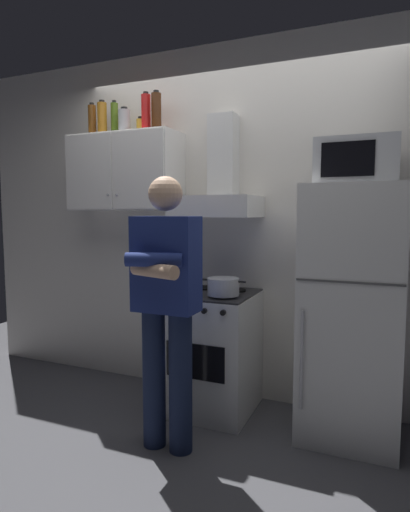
{
  "coord_description": "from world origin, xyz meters",
  "views": [
    {
      "loc": [
        1.08,
        -2.55,
        1.42
      ],
      "look_at": [
        0.0,
        0.0,
        1.15
      ],
      "focal_mm": 29.96,
      "sensor_mm": 36.0,
      "label": 1
    }
  ],
  "objects_px": {
    "cooking_pot": "(223,287)",
    "bottle_spice_jar": "(140,126)",
    "person_standing": "(166,303)",
    "bottle_canister_steel": "(124,122)",
    "bottle_beer_brown": "(92,121)",
    "bottle_soda_red": "(146,113)",
    "bottle_rum_dark": "(156,112)",
    "bottle_liquor_amber": "(102,119)",
    "bottle_olive_oil": "(115,119)",
    "microwave": "(357,162)",
    "range_hood": "(219,190)",
    "stove_oven": "(212,351)",
    "upper_cabinet": "(125,173)",
    "refrigerator": "(351,313)"
  },
  "relations": [
    {
      "from": "person_standing",
      "to": "cooking_pot",
      "type": "distance_m",
      "value": 0.52
    },
    {
      "from": "bottle_liquor_amber",
      "to": "range_hood",
      "type": "bearing_deg",
      "value": 0.79
    },
    {
      "from": "upper_cabinet",
      "to": "bottle_olive_oil",
      "type": "height_order",
      "value": "bottle_olive_oil"
    },
    {
      "from": "refrigerator",
      "to": "bottle_olive_oil",
      "type": "distance_m",
      "value": 2.31
    },
    {
      "from": "range_hood",
      "to": "bottle_spice_jar",
      "type": "xyz_separation_m",
      "value": [
        -0.68,
        0.04,
        0.51
      ]
    },
    {
      "from": "stove_oven",
      "to": "bottle_liquor_amber",
      "type": "distance_m",
      "value": 2.02
    },
    {
      "from": "person_standing",
      "to": "bottle_canister_steel",
      "type": "bearing_deg",
      "value": 135.82
    },
    {
      "from": "person_standing",
      "to": "bottle_liquor_amber",
      "type": "height_order",
      "value": "bottle_liquor_amber"
    },
    {
      "from": "stove_oven",
      "to": "bottle_beer_brown",
      "type": "height_order",
      "value": "bottle_beer_brown"
    },
    {
      "from": "range_hood",
      "to": "bottle_canister_steel",
      "type": "relative_size",
      "value": 3.69
    },
    {
      "from": "stove_oven",
      "to": "bottle_liquor_amber",
      "type": "relative_size",
      "value": 3.15
    },
    {
      "from": "person_standing",
      "to": "bottle_soda_red",
      "type": "bearing_deg",
      "value": 127.05
    },
    {
      "from": "range_hood",
      "to": "bottle_soda_red",
      "type": "distance_m",
      "value": 0.84
    },
    {
      "from": "refrigerator",
      "to": "bottle_soda_red",
      "type": "height_order",
      "value": "bottle_soda_red"
    },
    {
      "from": "upper_cabinet",
      "to": "bottle_beer_brown",
      "type": "distance_m",
      "value": 0.53
    },
    {
      "from": "microwave",
      "to": "bottle_olive_oil",
      "type": "height_order",
      "value": "bottle_olive_oil"
    },
    {
      "from": "upper_cabinet",
      "to": "stove_oven",
      "type": "height_order",
      "value": "upper_cabinet"
    },
    {
      "from": "cooking_pot",
      "to": "bottle_beer_brown",
      "type": "distance_m",
      "value": 1.77
    },
    {
      "from": "range_hood",
      "to": "cooking_pot",
      "type": "xyz_separation_m",
      "value": [
        0.13,
        -0.25,
        -0.66
      ]
    },
    {
      "from": "cooking_pot",
      "to": "bottle_rum_dark",
      "type": "relative_size",
      "value": 1.07
    },
    {
      "from": "bottle_olive_oil",
      "to": "bottle_liquor_amber",
      "type": "bearing_deg",
      "value": -161.33
    },
    {
      "from": "refrigerator",
      "to": "bottle_liquor_amber",
      "type": "height_order",
      "value": "bottle_liquor_amber"
    },
    {
      "from": "cooking_pot",
      "to": "bottle_spice_jar",
      "type": "distance_m",
      "value": 1.46
    },
    {
      "from": "range_hood",
      "to": "bottle_soda_red",
      "type": "xyz_separation_m",
      "value": [
        -0.6,
        -0.01,
        0.6
      ]
    },
    {
      "from": "refrigerator",
      "to": "bottle_beer_brown",
      "type": "distance_m",
      "value": 2.48
    },
    {
      "from": "bottle_beer_brown",
      "to": "range_hood",
      "type": "bearing_deg",
      "value": -0.08
    },
    {
      "from": "bottle_soda_red",
      "to": "bottle_rum_dark",
      "type": "distance_m",
      "value": 0.1
    },
    {
      "from": "upper_cabinet",
      "to": "bottle_soda_red",
      "type": "height_order",
      "value": "bottle_soda_red"
    },
    {
      "from": "range_hood",
      "to": "refrigerator",
      "type": "height_order",
      "value": "range_hood"
    },
    {
      "from": "bottle_spice_jar",
      "to": "upper_cabinet",
      "type": "bearing_deg",
      "value": -159.27
    },
    {
      "from": "cooking_pot",
      "to": "bottle_liquor_amber",
      "type": "height_order",
      "value": "bottle_liquor_amber"
    },
    {
      "from": "person_standing",
      "to": "bottle_beer_brown",
      "type": "distance_m",
      "value": 1.81
    },
    {
      "from": "cooking_pot",
      "to": "bottle_spice_jar",
      "type": "relative_size",
      "value": 2.35
    },
    {
      "from": "bottle_liquor_amber",
      "to": "bottle_canister_steel",
      "type": "height_order",
      "value": "bottle_liquor_amber"
    },
    {
      "from": "range_hood",
      "to": "bottle_spice_jar",
      "type": "bearing_deg",
      "value": 176.29
    },
    {
      "from": "upper_cabinet",
      "to": "cooking_pot",
      "type": "height_order",
      "value": "upper_cabinet"
    },
    {
      "from": "range_hood",
      "to": "bottle_rum_dark",
      "type": "bearing_deg",
      "value": -177.23
    },
    {
      "from": "bottle_beer_brown",
      "to": "person_standing",
      "type": "bearing_deg",
      "value": -34.71
    },
    {
      "from": "bottle_olive_oil",
      "to": "bottle_liquor_amber",
      "type": "height_order",
      "value": "bottle_liquor_amber"
    },
    {
      "from": "person_standing",
      "to": "bottle_canister_steel",
      "type": "distance_m",
      "value": 1.62
    },
    {
      "from": "person_standing",
      "to": "bottle_spice_jar",
      "type": "xyz_separation_m",
      "value": [
        -0.63,
        0.78,
        1.21
      ]
    },
    {
      "from": "bottle_rum_dark",
      "to": "bottle_canister_steel",
      "type": "height_order",
      "value": "bottle_rum_dark"
    },
    {
      "from": "bottle_olive_oil",
      "to": "bottle_spice_jar",
      "type": "bearing_deg",
      "value": 6.56
    },
    {
      "from": "microwave",
      "to": "bottle_rum_dark",
      "type": "height_order",
      "value": "bottle_rum_dark"
    },
    {
      "from": "bottle_canister_steel",
      "to": "bottle_olive_oil",
      "type": "bearing_deg",
      "value": 164.36
    },
    {
      "from": "bottle_spice_jar",
      "to": "bottle_liquor_amber",
      "type": "relative_size",
      "value": 0.49
    },
    {
      "from": "bottle_spice_jar",
      "to": "bottle_olive_oil",
      "type": "relative_size",
      "value": 0.49
    },
    {
      "from": "stove_oven",
      "to": "bottle_rum_dark",
      "type": "bearing_deg",
      "value": 168.34
    },
    {
      "from": "person_standing",
      "to": "bottle_liquor_amber",
      "type": "distance_m",
      "value": 1.75
    },
    {
      "from": "bottle_rum_dark",
      "to": "bottle_liquor_amber",
      "type": "bearing_deg",
      "value": 178.82
    }
  ]
}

